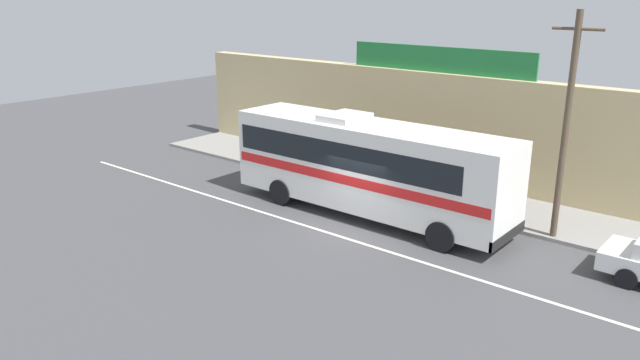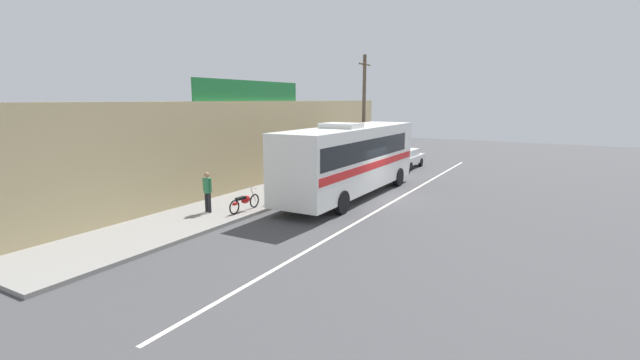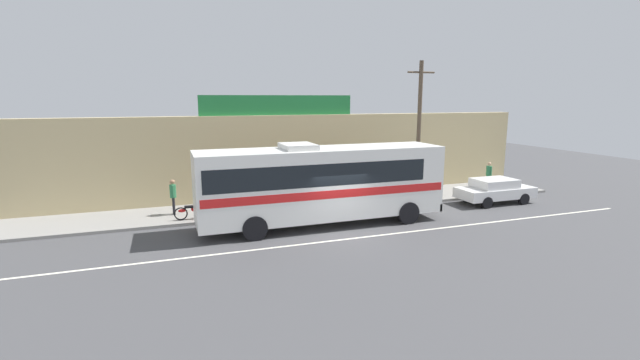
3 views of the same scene
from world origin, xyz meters
The scene contains 10 objects.
ground_plane centered at (0.00, 0.00, 0.00)m, with size 70.00×70.00×0.00m, color #444447.
sidewalk_slab centered at (0.00, 5.20, 0.07)m, with size 30.00×3.60×0.14m, color gray.
storefront_facade centered at (0.00, 7.35, 2.40)m, with size 30.00×0.70×4.80m, color tan.
storefront_billboard centered at (-0.88, 7.35, 5.35)m, with size 8.69×0.12×1.10m, color #1E7538.
road_center_stripe centered at (0.00, -0.80, 0.00)m, with size 30.00×0.14×0.01m, color silver.
intercity_bus centered at (-0.46, 1.53, 2.07)m, with size 11.22×2.68×3.78m.
utility_pole centered at (5.94, 3.68, 4.04)m, with size 1.60×0.22×7.54m.
motorcycle_green centered at (-5.85, 3.98, 0.57)m, with size 1.96×0.56×0.94m.
motorcycle_black centered at (-3.67, 3.75, 0.57)m, with size 1.94×0.56×0.94m.
pedestrian_far_left centered at (-6.77, 5.19, 1.15)m, with size 0.30×0.48×1.73m.
Camera 1 is at (12.20, -16.52, 8.29)m, focal length 34.39 mm.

